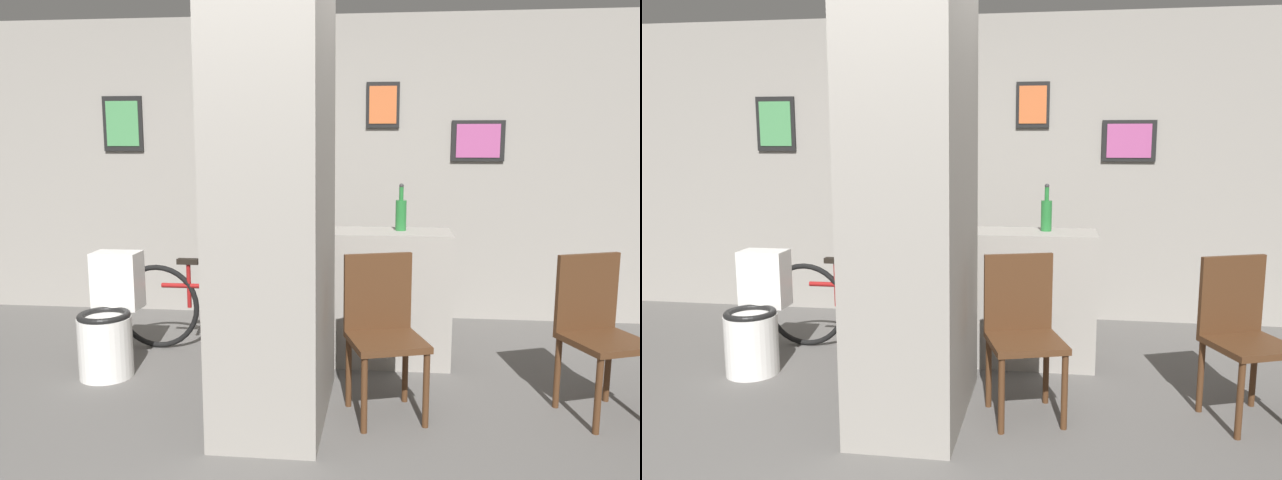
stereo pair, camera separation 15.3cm
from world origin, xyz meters
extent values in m
plane|color=#5B5956|center=(0.00, 0.00, 0.00)|extent=(14.00, 14.00, 0.00)
cube|color=gray|center=(0.00, 2.63, 1.30)|extent=(8.00, 0.06, 2.60)
cube|color=black|center=(-1.60, 2.58, 1.70)|extent=(0.36, 0.02, 0.48)
cube|color=#4C9959|center=(-1.60, 2.57, 1.70)|extent=(0.30, 0.01, 0.39)
cube|color=black|center=(1.50, 2.58, 1.55)|extent=(0.44, 0.02, 0.34)
cube|color=#B24C8C|center=(1.50, 2.57, 1.55)|extent=(0.36, 0.01, 0.28)
cube|color=black|center=(0.70, 2.58, 1.85)|extent=(0.28, 0.02, 0.38)
cube|color=#D86633|center=(0.70, 2.57, 1.85)|extent=(0.23, 0.01, 0.31)
cube|color=gray|center=(0.14, 0.53, 1.30)|extent=(0.56, 1.06, 2.60)
cylinder|color=#593319|center=(-0.15, 0.32, 1.55)|extent=(0.03, 0.40, 0.40)
cylinder|color=red|center=(-0.16, 0.32, 1.55)|extent=(0.01, 0.07, 0.07)
cube|color=gray|center=(0.53, 1.47, 0.47)|extent=(1.33, 0.44, 0.93)
cylinder|color=white|center=(-1.09, 0.96, 0.20)|extent=(0.35, 0.35, 0.40)
torus|color=black|center=(-1.09, 0.96, 0.42)|extent=(0.34, 0.34, 0.04)
cube|color=white|center=(-1.09, 1.19, 0.60)|extent=(0.31, 0.20, 0.40)
cylinder|color=#4C2D19|center=(0.65, 0.33, 0.21)|extent=(0.04, 0.04, 0.42)
cylinder|color=#4C2D19|center=(0.98, 0.43, 0.21)|extent=(0.04, 0.04, 0.42)
cylinder|color=#4C2D19|center=(0.54, 0.66, 0.21)|extent=(0.04, 0.04, 0.42)
cylinder|color=#4C2D19|center=(0.87, 0.77, 0.21)|extent=(0.04, 0.04, 0.42)
cube|color=#4C2D19|center=(0.76, 0.55, 0.44)|extent=(0.50, 0.50, 0.04)
cube|color=#4C2D19|center=(0.70, 0.73, 0.69)|extent=(0.39, 0.15, 0.45)
cylinder|color=#4C2D19|center=(1.88, 0.45, 0.21)|extent=(0.04, 0.04, 0.42)
cylinder|color=#4C2D19|center=(1.76, 0.78, 0.21)|extent=(0.04, 0.04, 0.42)
cylinder|color=#4C2D19|center=(2.08, 0.90, 0.21)|extent=(0.04, 0.04, 0.42)
cube|color=#4C2D19|center=(1.98, 0.68, 0.44)|extent=(0.52, 0.52, 0.04)
cube|color=#4C2D19|center=(1.91, 0.85, 0.69)|extent=(0.39, 0.17, 0.45)
torus|color=black|center=(-0.95, 1.56, 0.32)|extent=(0.64, 0.04, 0.64)
torus|color=black|center=(0.03, 1.56, 0.32)|extent=(0.64, 0.04, 0.64)
cylinder|color=maroon|center=(-0.46, 1.56, 0.49)|extent=(0.91, 0.04, 0.04)
cylinder|color=maroon|center=(-0.71, 1.56, 0.49)|extent=(0.03, 0.03, 0.33)
cylinder|color=maroon|center=(-0.01, 1.56, 0.49)|extent=(0.03, 0.03, 0.30)
cube|color=black|center=(-0.71, 1.56, 0.67)|extent=(0.16, 0.06, 0.04)
cylinder|color=#262626|center=(-0.01, 1.56, 0.64)|extent=(0.03, 0.42, 0.03)
cylinder|color=#267233|center=(0.85, 1.52, 1.04)|extent=(0.08, 0.08, 0.21)
cylinder|color=#267233|center=(0.85, 1.52, 1.19)|extent=(0.03, 0.03, 0.09)
sphere|color=#333333|center=(0.85, 1.52, 1.25)|extent=(0.03, 0.03, 0.03)
camera|label=1|loc=(0.75, -2.82, 1.56)|focal=35.00mm
camera|label=2|loc=(0.90, -2.80, 1.56)|focal=35.00mm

